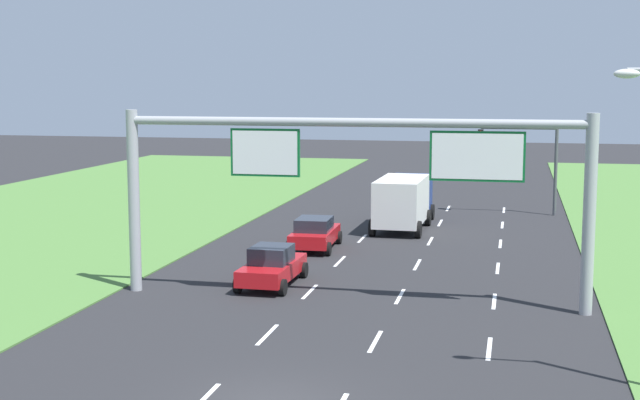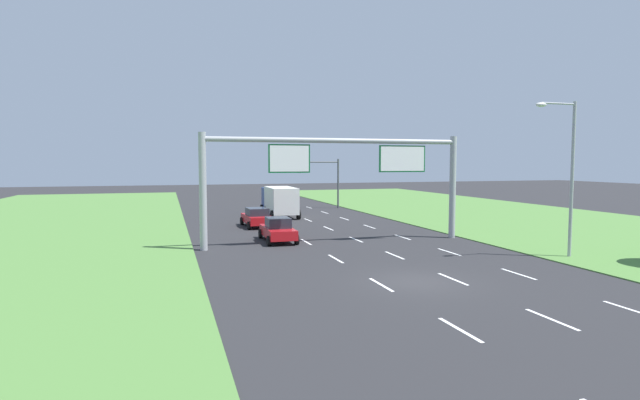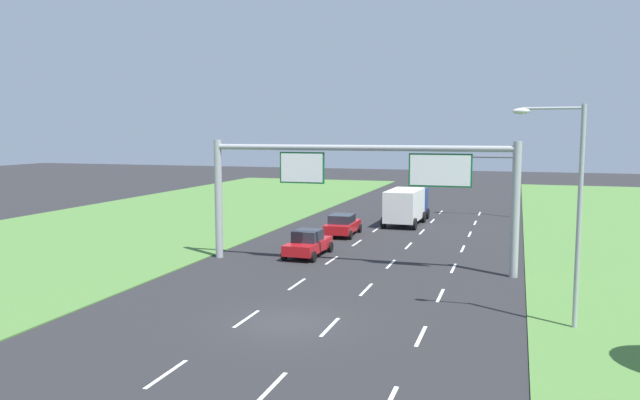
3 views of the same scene
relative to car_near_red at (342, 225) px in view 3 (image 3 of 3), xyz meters
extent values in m
plane|color=#262628|center=(3.51, -20.63, -0.79)|extent=(200.00, 200.00, 0.00)
cube|color=#4C7A38|center=(-17.49, -10.63, -0.76)|extent=(24.00, 120.00, 0.06)
cube|color=white|center=(1.76, -26.63, -0.78)|extent=(0.14, 2.40, 0.01)
cube|color=white|center=(1.76, -20.63, -0.78)|extent=(0.14, 2.40, 0.01)
cube|color=white|center=(1.76, -14.63, -0.78)|extent=(0.14, 2.40, 0.01)
cube|color=white|center=(1.76, -8.63, -0.78)|extent=(0.14, 2.40, 0.01)
cube|color=white|center=(1.76, -2.63, -0.78)|extent=(0.14, 2.40, 0.01)
cube|color=white|center=(1.76, 3.37, -0.78)|extent=(0.14, 2.40, 0.01)
cube|color=white|center=(1.76, 9.37, -0.78)|extent=(0.14, 2.40, 0.01)
cube|color=white|center=(1.76, 15.37, -0.78)|extent=(0.14, 2.40, 0.01)
cube|color=white|center=(5.26, -26.63, -0.78)|extent=(0.14, 2.40, 0.01)
cube|color=white|center=(5.26, -20.63, -0.78)|extent=(0.14, 2.40, 0.01)
cube|color=white|center=(5.26, -14.63, -0.78)|extent=(0.14, 2.40, 0.01)
cube|color=white|center=(5.26, -8.63, -0.78)|extent=(0.14, 2.40, 0.01)
cube|color=white|center=(5.26, -2.63, -0.78)|extent=(0.14, 2.40, 0.01)
cube|color=white|center=(5.26, 3.37, -0.78)|extent=(0.14, 2.40, 0.01)
cube|color=white|center=(5.26, 9.37, -0.78)|extent=(0.14, 2.40, 0.01)
cube|color=white|center=(5.26, 15.37, -0.78)|extent=(0.14, 2.40, 0.01)
cube|color=white|center=(8.76, -20.63, -0.78)|extent=(0.14, 2.40, 0.01)
cube|color=white|center=(8.76, -14.63, -0.78)|extent=(0.14, 2.40, 0.01)
cube|color=white|center=(8.76, -8.63, -0.78)|extent=(0.14, 2.40, 0.01)
cube|color=white|center=(8.76, -2.63, -0.78)|extent=(0.14, 2.40, 0.01)
cube|color=white|center=(8.76, 3.37, -0.78)|extent=(0.14, 2.40, 0.01)
cube|color=white|center=(8.76, 9.37, -0.78)|extent=(0.14, 2.40, 0.01)
cube|color=white|center=(8.76, 15.37, -0.78)|extent=(0.14, 2.40, 0.01)
cube|color=red|center=(0.00, 0.06, -0.15)|extent=(1.97, 4.32, 0.63)
cube|color=#232833|center=(0.01, -0.15, 0.47)|extent=(1.66, 2.09, 0.60)
cylinder|color=black|center=(-0.99, 1.60, -0.47)|extent=(0.24, 0.65, 0.64)
cylinder|color=black|center=(0.88, 1.67, -0.47)|extent=(0.24, 0.65, 0.64)
cylinder|color=black|center=(-0.88, -1.55, -0.47)|extent=(0.24, 0.65, 0.64)
cylinder|color=black|center=(0.99, -1.49, -0.47)|extent=(0.24, 0.65, 0.64)
cube|color=red|center=(0.04, -7.83, -0.16)|extent=(1.83, 4.37, 0.62)
cube|color=#232833|center=(0.04, -7.92, 0.48)|extent=(1.51, 1.80, 0.66)
cylinder|color=black|center=(-0.83, -6.19, -0.47)|extent=(0.23, 0.64, 0.64)
cylinder|color=black|center=(0.96, -6.23, -0.47)|extent=(0.23, 0.64, 0.64)
cylinder|color=black|center=(-0.88, -9.43, -0.47)|extent=(0.23, 0.64, 0.64)
cylinder|color=black|center=(0.90, -9.46, -0.47)|extent=(0.23, 0.64, 0.64)
cube|color=navy|center=(3.51, 10.09, 0.76)|extent=(2.25, 2.15, 2.20)
cube|color=silver|center=(3.41, 6.23, 0.87)|extent=(2.49, 5.39, 2.41)
cylinder|color=black|center=(2.39, 10.62, -0.34)|extent=(0.30, 0.91, 0.90)
cylinder|color=black|center=(4.65, 10.57, -0.34)|extent=(0.30, 0.91, 0.90)
cylinder|color=black|center=(2.25, 8.32, -0.34)|extent=(0.30, 0.91, 0.90)
cylinder|color=black|center=(4.67, 8.26, -0.34)|extent=(0.30, 0.91, 0.90)
cylinder|color=black|center=(2.15, 4.20, -0.34)|extent=(0.30, 0.91, 0.90)
cylinder|color=black|center=(4.57, 4.14, -0.34)|extent=(0.30, 0.91, 0.90)
cylinder|color=#9EA0A5|center=(-4.89, -9.82, 2.71)|extent=(0.44, 0.44, 7.00)
cylinder|color=#9EA0A5|center=(11.91, -9.82, 2.71)|extent=(0.44, 0.44, 7.00)
cylinder|color=#9EA0A5|center=(3.51, -9.82, 5.81)|extent=(16.80, 0.32, 0.32)
cube|color=#0C5B28|center=(0.36, -9.82, 4.67)|extent=(2.63, 0.12, 1.77)
cube|color=white|center=(0.36, -9.88, 4.67)|extent=(2.47, 0.01, 1.61)
cube|color=#0C5B28|center=(8.06, -9.82, 4.67)|extent=(3.31, 0.12, 1.77)
cube|color=white|center=(8.06, -9.88, 4.67)|extent=(3.15, 0.01, 1.61)
cylinder|color=#47494F|center=(11.76, 13.78, 2.01)|extent=(0.20, 0.20, 5.60)
cylinder|color=#47494F|center=(9.51, 13.78, 4.46)|extent=(4.50, 0.14, 0.14)
cube|color=black|center=(7.26, 13.78, 3.81)|extent=(0.32, 0.36, 1.10)
sphere|color=red|center=(7.26, 13.57, 4.18)|extent=(0.22, 0.22, 0.22)
sphere|color=orange|center=(7.26, 13.57, 3.81)|extent=(0.22, 0.22, 0.22)
sphere|color=green|center=(7.26, 13.57, 3.44)|extent=(0.22, 0.22, 0.22)
cylinder|color=#9EA0A5|center=(14.21, -18.00, 3.46)|extent=(0.18, 0.18, 8.50)
cylinder|color=#9EA0A5|center=(13.11, -18.00, 7.56)|extent=(2.20, 0.10, 0.10)
ellipsoid|color=silver|center=(12.01, -18.00, 7.46)|extent=(0.64, 0.32, 0.24)
camera|label=1|loc=(9.37, -41.33, 7.28)|focal=50.00mm
camera|label=2|loc=(-6.90, -39.91, 4.44)|focal=28.00mm
camera|label=3|loc=(11.95, -42.94, 6.70)|focal=35.00mm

